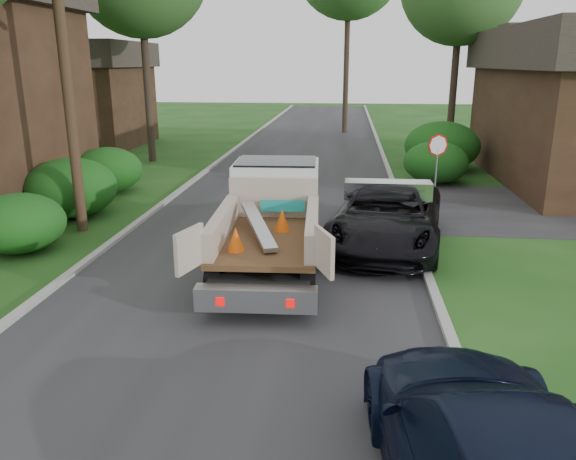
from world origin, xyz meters
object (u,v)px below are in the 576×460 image
at_px(house_left_far, 78,93).
at_px(flatbed_truck, 273,210).
at_px(utility_pole, 63,46).
at_px(black_pickup, 387,216).
at_px(stop_sign, 437,155).

relative_size(house_left_far, flatbed_truck, 1.22).
bearing_deg(flatbed_truck, utility_pole, 159.84).
height_order(flatbed_truck, black_pickup, flatbed_truck).
bearing_deg(utility_pole, black_pickup, -3.14).
bearing_deg(house_left_far, utility_pole, -64.77).
relative_size(utility_pole, house_left_far, 1.32).
relative_size(stop_sign, black_pickup, 0.42).
bearing_deg(house_left_far, black_pickup, -46.16).
bearing_deg(stop_sign, black_pickup, -112.86).
height_order(utility_pole, black_pickup, utility_pole).
distance_m(utility_pole, house_left_far, 18.93).
relative_size(house_left_far, black_pickup, 1.28).
bearing_deg(flatbed_truck, house_left_far, 123.80).
height_order(utility_pole, flatbed_truck, utility_pole).
xyz_separation_m(house_left_far, black_pickup, (16.80, -17.50, -2.23)).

